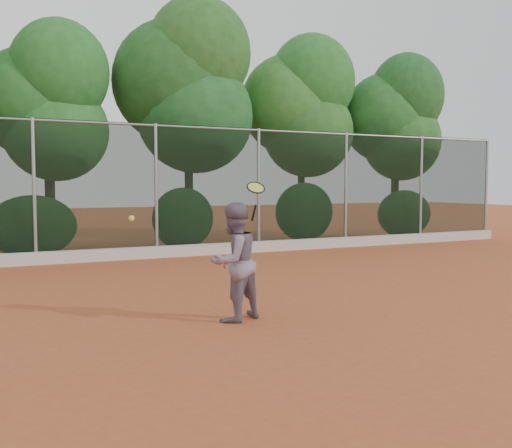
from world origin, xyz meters
name	(u,v)px	position (x,y,z in m)	size (l,w,h in m)	color
ground	(284,309)	(0.00, 0.00, 0.00)	(80.00, 80.00, 0.00)	#A44C26
concrete_curb	(159,252)	(0.00, 6.82, 0.15)	(24.00, 0.20, 0.30)	beige
tennis_player	(234,262)	(-1.00, -0.35, 0.83)	(0.81, 0.63, 1.67)	slate
chainlink_fence	(156,187)	(0.00, 7.00, 1.86)	(24.09, 0.09, 3.50)	black
foliage_backdrop	(117,97)	(-0.55, 8.98, 4.40)	(23.70, 3.63, 7.55)	#44311A
tennis_racket	(256,191)	(-0.76, -0.55, 1.83)	(0.29, 0.28, 0.55)	black
tennis_ball_in_flight	(132,218)	(-2.50, -0.61, 1.50)	(0.07, 0.07, 0.07)	#E6F036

